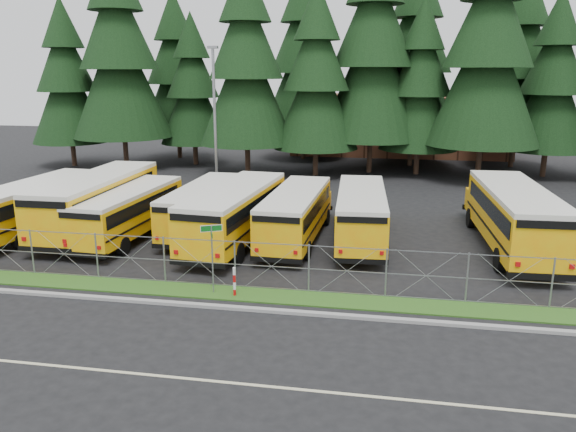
% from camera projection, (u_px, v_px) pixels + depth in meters
% --- Properties ---
extents(ground, '(120.00, 120.00, 0.00)m').
position_uv_depth(ground, '(265.00, 280.00, 23.59)').
color(ground, black).
rests_on(ground, ground).
extents(curb, '(50.00, 0.25, 0.12)m').
position_uv_depth(curb, '(247.00, 309.00, 20.62)').
color(curb, gray).
rests_on(curb, ground).
extents(grass_verge, '(50.00, 1.40, 0.06)m').
position_uv_depth(grass_verge, '(256.00, 295.00, 21.96)').
color(grass_verge, '#214F16').
rests_on(grass_verge, ground).
extents(road_lane_line, '(50.00, 0.12, 0.01)m').
position_uv_depth(road_lane_line, '(205.00, 380.00, 15.96)').
color(road_lane_line, beige).
rests_on(road_lane_line, ground).
extents(chainlink_fence, '(44.00, 0.10, 2.00)m').
position_uv_depth(chainlink_fence, '(259.00, 266.00, 22.38)').
color(chainlink_fence, gray).
rests_on(chainlink_fence, ground).
extents(brick_building, '(22.00, 10.00, 6.00)m').
position_uv_depth(brick_building, '(399.00, 124.00, 59.94)').
color(brick_building, brown).
rests_on(brick_building, ground).
extents(bus_0, '(3.26, 10.73, 2.77)m').
position_uv_depth(bus_0, '(40.00, 206.00, 30.48)').
color(bus_0, '#FF9808').
rests_on(bus_0, ground).
extents(bus_1, '(2.89, 11.91, 3.12)m').
position_uv_depth(bus_1, '(102.00, 203.00, 30.63)').
color(bus_1, '#FF9808').
rests_on(bus_1, ground).
extents(bus_2, '(2.95, 10.10, 2.62)m').
position_uv_depth(bus_2, '(132.00, 213.00, 29.40)').
color(bus_2, '#FF9808').
rests_on(bus_2, ground).
extents(bus_3, '(2.59, 9.91, 2.58)m').
position_uv_depth(bus_3, '(206.00, 208.00, 30.49)').
color(bus_3, '#FF9808').
rests_on(bus_3, ground).
extents(bus_4, '(3.60, 11.33, 2.92)m').
position_uv_depth(bus_4, '(238.00, 214.00, 28.49)').
color(bus_4, '#FF9808').
rests_on(bus_4, ground).
extents(bus_5, '(2.77, 10.26, 2.67)m').
position_uv_depth(bus_5, '(297.00, 216.00, 28.78)').
color(bus_5, '#FF9808').
rests_on(bus_5, ground).
extents(bus_6, '(2.99, 10.45, 2.71)m').
position_uv_depth(bus_6, '(361.00, 215.00, 28.72)').
color(bus_6, '#FF9808').
rests_on(bus_6, ground).
extents(bus_east, '(3.22, 12.00, 3.12)m').
position_uv_depth(bus_east, '(512.00, 218.00, 27.33)').
color(bus_east, '#FF9808').
rests_on(bus_east, ground).
extents(street_sign, '(0.77, 0.51, 2.81)m').
position_uv_depth(street_sign, '(212.00, 244.00, 21.68)').
color(street_sign, gray).
rests_on(street_sign, ground).
extents(striped_bollard, '(0.11, 0.11, 1.20)m').
position_uv_depth(striped_bollard, '(234.00, 282.00, 21.74)').
color(striped_bollard, '#B20C0C').
rests_on(striped_bollard, ground).
extents(light_standard, '(0.70, 0.35, 10.14)m').
position_uv_depth(light_standard, '(215.00, 116.00, 38.42)').
color(light_standard, gray).
rests_on(light_standard, ground).
extents(conifer_0, '(6.73, 6.73, 14.89)m').
position_uv_depth(conifer_0, '(67.00, 83.00, 50.17)').
color(conifer_0, black).
rests_on(conifer_0, ground).
extents(conifer_1, '(8.65, 8.65, 19.13)m').
position_uv_depth(conifer_1, '(119.00, 58.00, 48.42)').
color(conifer_1, black).
rests_on(conifer_1, ground).
extents(conifer_2, '(6.18, 6.18, 13.68)m').
position_uv_depth(conifer_2, '(193.00, 90.00, 51.05)').
color(conifer_2, black).
rests_on(conifer_2, ground).
extents(conifer_3, '(7.90, 7.90, 17.46)m').
position_uv_depth(conifer_3, '(246.00, 68.00, 45.73)').
color(conifer_3, black).
rests_on(conifer_3, ground).
extents(conifer_4, '(6.99, 6.99, 15.45)m').
position_uv_depth(conifer_4, '(316.00, 81.00, 45.32)').
color(conifer_4, black).
rests_on(conifer_4, ground).
extents(conifer_5, '(8.82, 8.82, 19.50)m').
position_uv_depth(conifer_5, '(373.00, 55.00, 46.19)').
color(conifer_5, black).
rests_on(conifer_5, ground).
extents(conifer_6, '(6.52, 6.52, 14.42)m').
position_uv_depth(conifer_6, '(421.00, 87.00, 45.99)').
color(conifer_6, black).
rests_on(conifer_6, ground).
extents(conifer_7, '(8.76, 8.76, 19.36)m').
position_uv_depth(conifer_7, '(488.00, 55.00, 42.67)').
color(conifer_7, black).
rests_on(conifer_7, ground).
extents(conifer_8, '(6.71, 6.71, 14.83)m').
position_uv_depth(conifer_8, '(553.00, 85.00, 44.83)').
color(conifer_8, black).
rests_on(conifer_8, ground).
extents(conifer_10, '(7.29, 7.29, 16.12)m').
position_uv_depth(conifer_10, '(176.00, 76.00, 54.75)').
color(conifer_10, black).
rests_on(conifer_10, ground).
extents(conifer_11, '(8.32, 8.32, 18.40)m').
position_uv_depth(conifer_11, '(303.00, 63.00, 53.96)').
color(conifer_11, black).
rests_on(conifer_11, ground).
extents(conifer_12, '(8.36, 8.36, 18.48)m').
position_uv_depth(conifer_12, '(415.00, 62.00, 49.82)').
color(conifer_12, black).
rests_on(conifer_12, ground).
extents(conifer_13, '(7.87, 7.87, 17.41)m').
position_uv_depth(conifer_13, '(520.00, 69.00, 49.22)').
color(conifer_13, black).
rests_on(conifer_13, ground).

